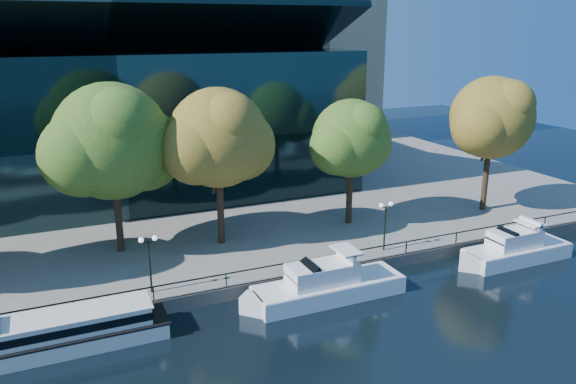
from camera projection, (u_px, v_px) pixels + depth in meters
name	position (u px, v px, depth m)	size (l,w,h in m)	color
ground	(242.00, 321.00, 36.44)	(160.00, 160.00, 0.00)	black
promenade	(143.00, 180.00, 68.22)	(90.00, 67.08, 1.00)	slate
railing	(226.00, 274.00, 38.75)	(88.20, 0.08, 0.99)	black
convention_building	(107.00, 122.00, 60.39)	(50.00, 24.57, 21.43)	black
tour_boat	(52.00, 333.00, 32.82)	(13.91, 3.10, 2.64)	silver
cruiser_near	(323.00, 285.00, 39.06)	(12.00, 3.09, 3.48)	white
cruiser_far	(513.00, 249.00, 45.39)	(10.38, 2.88, 3.39)	white
tree_2	(114.00, 144.00, 42.78)	(11.23, 9.21, 13.47)	black
tree_3	(220.00, 140.00, 44.53)	(9.99, 8.19, 12.90)	black
tree_4	(353.00, 140.00, 49.59)	(8.70, 7.14, 11.37)	black
tree_5	(493.00, 119.00, 53.01)	(9.77, 8.01, 13.02)	black
lamp_1	(149.00, 251.00, 37.37)	(1.26, 0.36, 4.03)	black
lamp_2	(385.00, 215.00, 44.58)	(1.26, 0.36, 4.03)	black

